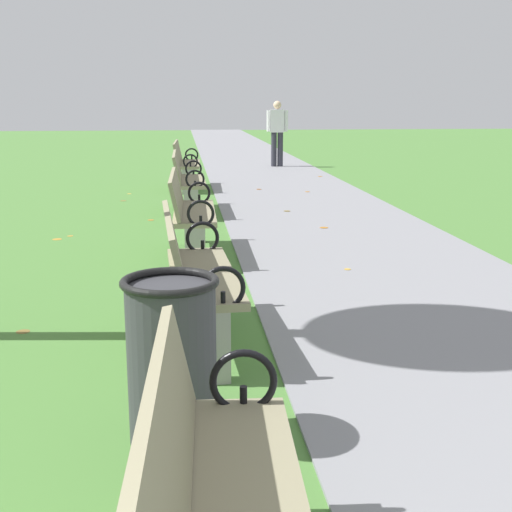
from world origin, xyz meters
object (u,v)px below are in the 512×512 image
object	(u,v)px
park_bench_5	(187,181)
trash_bin	(172,359)
park_bench_4	(190,212)
park_bench_6	(185,164)
pedestrian_walking	(277,130)
park_bench_3	(195,274)

from	to	relation	value
park_bench_5	trash_bin	bearing A→B (deg)	-91.19
park_bench_5	park_bench_4	bearing A→B (deg)	-90.00
park_bench_4	park_bench_6	world-z (taller)	same
pedestrian_walking	trash_bin	xyz separation A→B (m)	(-2.49, -14.08, -0.50)
park_bench_3	park_bench_4	size ratio (longest dim) A/B	1.01
park_bench_6	pedestrian_walking	bearing A→B (deg)	60.53
park_bench_6	park_bench_4	bearing A→B (deg)	-90.00
park_bench_4	trash_bin	bearing A→B (deg)	-92.03
park_bench_5	pedestrian_walking	world-z (taller)	pedestrian_walking
park_bench_4	pedestrian_walking	xyz separation A→B (m)	(2.34, 9.92, 0.44)
park_bench_5	park_bench_6	world-z (taller)	same
park_bench_3	pedestrian_walking	world-z (taller)	pedestrian_walking
pedestrian_walking	trash_bin	world-z (taller)	pedestrian_walking
park_bench_3	park_bench_5	distance (m)	5.67
park_bench_5	park_bench_6	xyz separation A→B (m)	(0.00, 2.84, 0.00)
park_bench_5	pedestrian_walking	distance (m)	7.37
park_bench_3	park_bench_4	world-z (taller)	same
park_bench_3	pedestrian_walking	xyz separation A→B (m)	(2.34, 12.65, 0.44)
pedestrian_walking	park_bench_6	bearing A→B (deg)	-119.47
park_bench_5	trash_bin	world-z (taller)	park_bench_5
park_bench_4	park_bench_6	size ratio (longest dim) A/B	1.00
park_bench_4	pedestrian_walking	distance (m)	10.20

